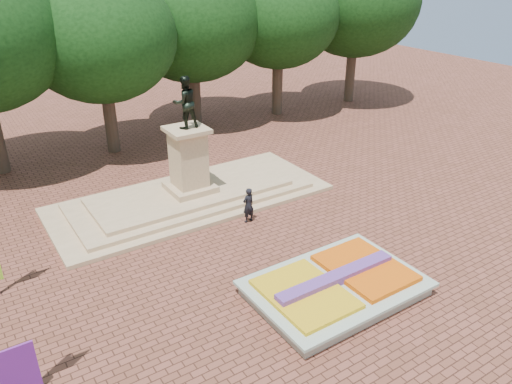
% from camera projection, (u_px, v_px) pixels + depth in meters
% --- Properties ---
extents(ground, '(90.00, 90.00, 0.00)m').
position_uv_depth(ground, '(282.00, 277.00, 19.66)').
color(ground, brown).
rests_on(ground, ground).
extents(flower_bed, '(6.30, 4.30, 0.91)m').
position_uv_depth(flower_bed, '(336.00, 286.00, 18.49)').
color(flower_bed, gray).
rests_on(flower_bed, ground).
extents(monument, '(14.00, 6.00, 6.40)m').
position_uv_depth(monument, '(190.00, 185.00, 25.31)').
color(monument, tan).
rests_on(monument, ground).
extents(tree_row_back, '(44.80, 8.80, 10.43)m').
position_uv_depth(tree_row_back, '(148.00, 37.00, 31.47)').
color(tree_row_back, '#3A2B1F').
rests_on(tree_row_back, ground).
extents(pedestrian, '(0.68, 0.50, 1.73)m').
position_uv_depth(pedestrian, '(248.00, 205.00, 23.31)').
color(pedestrian, black).
rests_on(pedestrian, ground).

